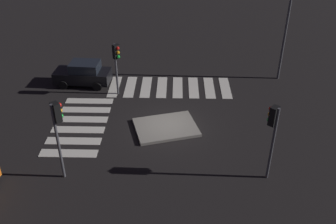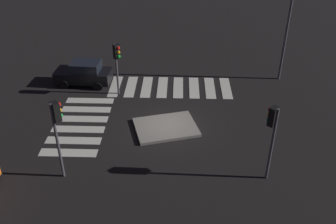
% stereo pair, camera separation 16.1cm
% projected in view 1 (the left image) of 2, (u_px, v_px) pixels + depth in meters
% --- Properties ---
extents(ground_plane, '(80.00, 80.00, 0.00)m').
position_uv_depth(ground_plane, '(168.00, 126.00, 23.19)').
color(ground_plane, black).
extents(traffic_island, '(4.27, 3.65, 0.18)m').
position_uv_depth(traffic_island, '(166.00, 127.00, 22.90)').
color(traffic_island, gray).
rests_on(traffic_island, ground).
extents(car_black, '(4.14, 2.12, 1.76)m').
position_uv_depth(car_black, '(83.00, 74.00, 27.41)').
color(car_black, black).
rests_on(car_black, ground).
extents(traffic_light_north, '(0.53, 0.54, 4.28)m').
position_uv_depth(traffic_light_north, '(57.00, 122.00, 17.63)').
color(traffic_light_north, '#47474C').
rests_on(traffic_light_north, ground).
extents(traffic_light_west, '(0.53, 0.54, 4.10)m').
position_uv_depth(traffic_light_west, '(273.00, 125.00, 17.66)').
color(traffic_light_west, '#47474C').
rests_on(traffic_light_west, ground).
extents(traffic_light_east, '(0.54, 0.53, 3.73)m').
position_uv_depth(traffic_light_east, '(117.00, 57.00, 25.04)').
color(traffic_light_east, '#47474C').
rests_on(traffic_light_east, ground).
extents(street_lamp, '(0.56, 0.56, 7.38)m').
position_uv_depth(street_lamp, '(289.00, 13.00, 26.02)').
color(street_lamp, '#47474C').
rests_on(street_lamp, ground).
extents(crosswalk_near, '(8.75, 3.20, 0.02)m').
position_uv_depth(crosswalk_near, '(170.00, 87.00, 27.44)').
color(crosswalk_near, silver).
rests_on(crosswalk_near, ground).
extents(crosswalk_side, '(3.20, 6.45, 0.02)m').
position_uv_depth(crosswalk_side, '(80.00, 124.00, 23.30)').
color(crosswalk_side, silver).
rests_on(crosswalk_side, ground).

